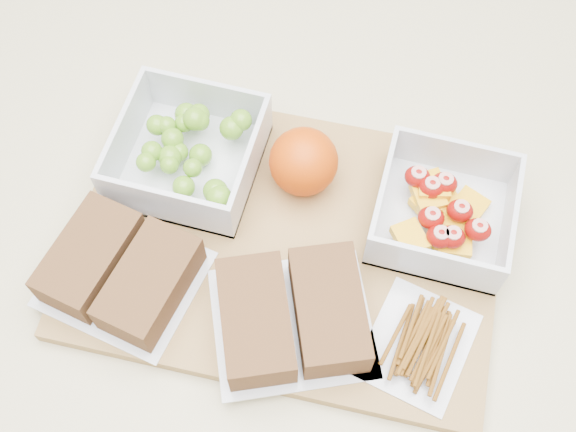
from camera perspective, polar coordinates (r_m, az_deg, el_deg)
name	(u,v)px	position (r m, az deg, el deg)	size (l,w,h in m)	color
ground	(294,417)	(1.60, 0.48, -15.62)	(4.00, 4.00, 0.00)	gray
counter	(296,356)	(1.17, 0.65, -11.03)	(1.20, 0.90, 0.90)	beige
cutting_board	(287,243)	(0.73, -0.07, -2.14)	(0.42, 0.30, 0.02)	#9D7741
grape_container	(190,151)	(0.75, -7.72, 5.09)	(0.14, 0.14, 0.06)	silver
fruit_container	(442,212)	(0.73, 12.09, 0.28)	(0.13, 0.13, 0.06)	silver
orange	(304,162)	(0.73, 1.24, 4.32)	(0.07, 0.07, 0.07)	#D24404
sandwich_bag_left	(120,271)	(0.70, -13.13, -4.23)	(0.16, 0.15, 0.04)	silver
sandwich_bag_center	(292,315)	(0.67, 0.35, -7.86)	(0.19, 0.18, 0.05)	silver
pretzel_bag	(420,341)	(0.68, 10.38, -9.72)	(0.11, 0.12, 0.02)	silver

